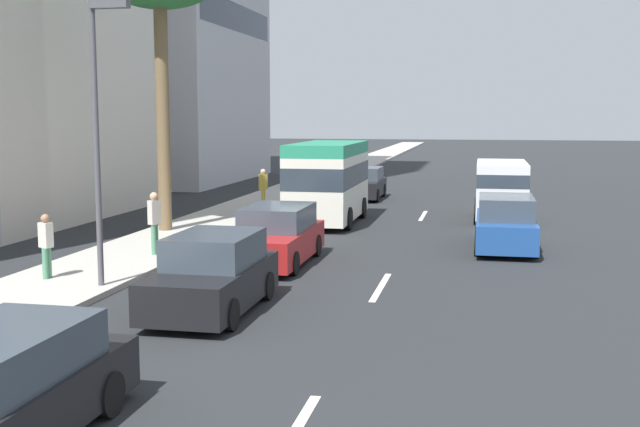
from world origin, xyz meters
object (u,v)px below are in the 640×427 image
(car_second, at_px, (505,224))
(car_sixth, at_px, (364,184))
(pedestrian_mid_block, at_px, (154,220))
(street_lamp, at_px, (100,110))
(minibus_fourth, at_px, (328,179))
(van_fifth, at_px, (501,187))
(car_lead, at_px, (276,237))
(pedestrian_by_tree, at_px, (46,243))
(car_third, at_px, (213,275))
(pedestrian_near_lamp, at_px, (263,187))

(car_second, height_order, car_sixth, car_second)
(car_second, height_order, pedestrian_mid_block, pedestrian_mid_block)
(pedestrian_mid_block, relative_size, street_lamp, 0.27)
(car_sixth, xyz_separation_m, pedestrian_mid_block, (-17.62, 3.49, 0.41))
(minibus_fourth, relative_size, street_lamp, 0.90)
(pedestrian_mid_block, bearing_deg, car_sixth, -163.09)
(van_fifth, relative_size, street_lamp, 0.72)
(car_lead, xyz_separation_m, pedestrian_by_tree, (-3.79, 4.86, 0.26))
(car_lead, bearing_deg, car_sixth, -179.54)
(car_third, xyz_separation_m, minibus_fourth, (14.07, 0.26, 0.92))
(car_sixth, height_order, pedestrian_mid_block, pedestrian_mid_block)
(car_lead, relative_size, street_lamp, 0.70)
(pedestrian_by_tree, bearing_deg, pedestrian_mid_block, -85.26)
(van_fifth, xyz_separation_m, car_sixth, (6.85, 6.53, -0.58))
(pedestrian_mid_block, bearing_deg, car_second, 139.03)
(car_lead, height_order, car_second, car_second)
(car_second, bearing_deg, minibus_fourth, 54.07)
(car_second, distance_m, pedestrian_by_tree, 13.55)
(pedestrian_near_lamp, distance_m, pedestrian_mid_block, 11.35)
(pedestrian_near_lamp, xyz_separation_m, street_lamp, (-15.54, -0.49, 3.17))
(pedestrian_near_lamp, bearing_deg, car_third, 50.67)
(pedestrian_by_tree, bearing_deg, street_lamp, -171.34)
(minibus_fourth, relative_size, pedestrian_near_lamp, 3.51)
(pedestrian_mid_block, xyz_separation_m, pedestrian_by_tree, (-3.74, 1.23, -0.13))
(van_fifth, relative_size, pedestrian_near_lamp, 2.79)
(minibus_fourth, relative_size, pedestrian_mid_block, 3.33)
(car_third, height_order, pedestrian_mid_block, pedestrian_mid_block)
(car_third, distance_m, car_sixth, 23.10)
(car_lead, relative_size, car_sixth, 1.10)
(pedestrian_by_tree, bearing_deg, minibus_fourth, -87.78)
(car_third, distance_m, street_lamp, 4.87)
(car_second, relative_size, van_fifth, 0.99)
(car_third, height_order, street_lamp, street_lamp)
(car_third, relative_size, pedestrian_by_tree, 2.66)
(car_third, height_order, pedestrian_by_tree, pedestrian_by_tree)
(car_second, relative_size, pedestrian_mid_block, 2.61)
(pedestrian_by_tree, relative_size, street_lamp, 0.24)
(van_fifth, bearing_deg, car_second, 179.93)
(car_second, xyz_separation_m, street_lamp, (-8.02, 9.45, 3.48))
(car_third, bearing_deg, car_second, 145.83)
(street_lamp, bearing_deg, pedestrian_by_tree, 75.70)
(pedestrian_near_lamp, relative_size, pedestrian_mid_block, 0.95)
(car_lead, xyz_separation_m, minibus_fourth, (8.53, 0.19, 0.93))
(car_lead, height_order, street_lamp, street_lamp)
(minibus_fourth, bearing_deg, car_lead, 1.30)
(car_sixth, bearing_deg, minibus_fourth, -0.34)
(van_fifth, bearing_deg, car_third, 158.74)
(street_lamp, bearing_deg, car_second, -49.69)
(car_lead, distance_m, pedestrian_near_lamp, 11.85)
(pedestrian_near_lamp, xyz_separation_m, pedestrian_mid_block, (-11.35, 0.06, 0.06))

